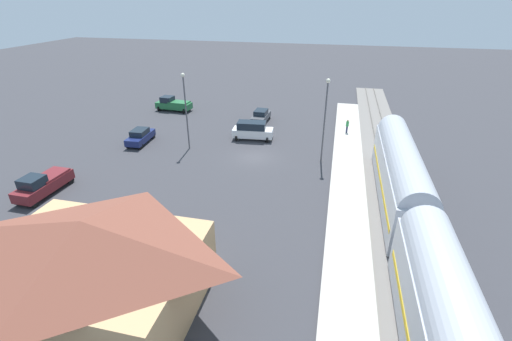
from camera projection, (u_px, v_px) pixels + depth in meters
ground_plane at (255, 157)px, 38.90m from camera, size 200.00×200.00×0.00m
railway_track at (388, 169)px, 36.02m from camera, size 4.80×70.00×0.30m
platform at (348, 165)px, 36.81m from camera, size 3.20×46.00×0.30m
passenger_train at (418, 232)px, 21.98m from camera, size 2.93×34.14×4.98m
station_building at (91, 263)px, 19.23m from camera, size 12.17×9.14×5.79m
pedestrian_on_platform at (347, 125)px, 44.54m from camera, size 0.36×0.36×1.71m
pickup_maroon at (43, 184)px, 31.30m from camera, size 2.06×5.44×2.14m
sedan_navy at (140, 136)px, 42.19m from camera, size 2.09×4.60×1.74m
sedan_charcoal at (261, 116)px, 49.19m from camera, size 2.03×4.57×1.74m
suv_white at (252, 130)px, 43.27m from camera, size 5.06×2.74×2.22m
pickup_green at (173, 104)px, 53.94m from camera, size 5.51×2.75×2.14m
light_pole_near_platform at (325, 112)px, 35.42m from camera, size 0.44×0.44×8.87m
light_pole_lot_center at (185, 103)px, 38.69m from camera, size 0.44×0.44×8.67m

